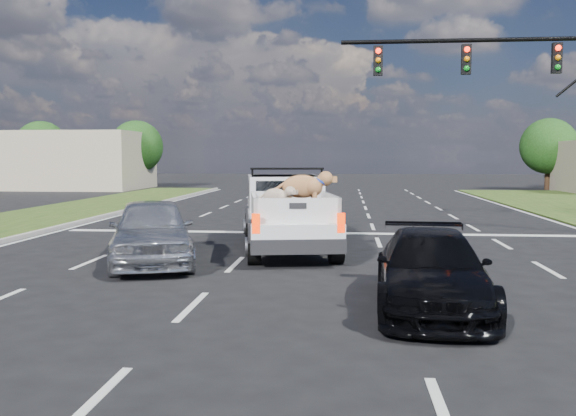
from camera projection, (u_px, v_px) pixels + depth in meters
name	position (u px, v px, depth m)	size (l,w,h in m)	color
ground	(296.00, 309.00, 9.98)	(160.00, 160.00, 0.00)	black
road_markings	(316.00, 249.00, 16.49)	(17.75, 60.00, 0.01)	silver
traffic_signal	(549.00, 86.00, 19.32)	(9.11, 0.31, 7.00)	black
building_left	(78.00, 161.00, 47.40)	(10.00, 8.00, 4.40)	tan
tree_far_b	(41.00, 147.00, 49.68)	(4.20, 4.20, 5.40)	#332114
tree_far_c	(137.00, 147.00, 48.92)	(4.20, 4.20, 5.40)	#332114
tree_far_d	(549.00, 146.00, 45.89)	(4.20, 4.20, 5.40)	#332114
pickup_truck	(287.00, 211.00, 16.39)	(3.10, 6.15, 2.20)	black
silver_sedan	(152.00, 231.00, 14.18)	(1.82, 4.53, 1.54)	silver
black_coupe	(431.00, 270.00, 9.98)	(1.77, 4.35, 1.26)	black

